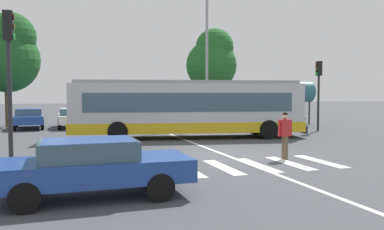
{
  "coord_description": "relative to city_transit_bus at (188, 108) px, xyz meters",
  "views": [
    {
      "loc": [
        -6.14,
        -14.72,
        2.42
      ],
      "look_at": [
        0.12,
        4.55,
        1.3
      ],
      "focal_mm": 37.89,
      "sensor_mm": 36.0,
      "label": 1
    }
  ],
  "objects": [
    {
      "name": "twin_arm_street_lamp",
      "position": [
        3.49,
        6.58,
        4.54
      ],
      "size": [
        5.39,
        0.32,
        9.99
      ],
      "color": "#939399",
      "rests_on": "ground_plane"
    },
    {
      "name": "ground_plane",
      "position": [
        -0.33,
        -5.92,
        -1.59
      ],
      "size": [
        160.0,
        160.0,
        0.0
      ],
      "primitive_type": "plane",
      "color": "#424449"
    },
    {
      "name": "traffic_light_far_corner",
      "position": [
        8.94,
        1.08,
        1.37
      ],
      "size": [
        0.33,
        0.32,
        4.38
      ],
      "color": "#28282B",
      "rests_on": "ground_plane"
    },
    {
      "name": "pedestrian_crossing_street",
      "position": [
        1.26,
        -7.78,
        -0.62
      ],
      "size": [
        0.58,
        0.29,
        1.72
      ],
      "color": "brown",
      "rests_on": "ground_plane"
    },
    {
      "name": "background_tree_right",
      "position": [
        6.1,
        12.33,
        3.64
      ],
      "size": [
        4.39,
        4.39,
        7.97
      ],
      "color": "brown",
      "rests_on": "ground_plane"
    },
    {
      "name": "foreground_sedan",
      "position": [
        -5.83,
        -11.17,
        -0.82
      ],
      "size": [
        4.52,
        1.92,
        1.35
      ],
      "color": "black",
      "rests_on": "ground_plane"
    },
    {
      "name": "city_transit_bus",
      "position": [
        0.0,
        0.0,
        0.0
      ],
      "size": [
        12.59,
        4.72,
        3.06
      ],
      "color": "black",
      "rests_on": "ground_plane"
    },
    {
      "name": "parked_car_silver",
      "position": [
        2.16,
        8.06,
        -0.82
      ],
      "size": [
        1.91,
        4.52,
        1.35
      ],
      "color": "black",
      "rests_on": "ground_plane"
    },
    {
      "name": "parked_car_blue",
      "position": [
        -8.52,
        8.63,
        -0.82
      ],
      "size": [
        2.04,
        4.59,
        1.35
      ],
      "color": "black",
      "rests_on": "ground_plane"
    },
    {
      "name": "parked_car_black",
      "position": [
        -0.35,
        8.51,
        -0.82
      ],
      "size": [
        2.03,
        4.58,
        1.35
      ],
      "color": "black",
      "rests_on": "ground_plane"
    },
    {
      "name": "parked_car_charcoal",
      "position": [
        -3.07,
        8.29,
        -0.82
      ],
      "size": [
        1.95,
        4.54,
        1.35
      ],
      "color": "black",
      "rests_on": "ground_plane"
    },
    {
      "name": "bus_stop_shelter",
      "position": [
        9.62,
        5.97,
        0.83
      ],
      "size": [
        4.09,
        1.54,
        3.25
      ],
      "color": "#28282B",
      "rests_on": "ground_plane"
    },
    {
      "name": "crosswalk_painted_stripes",
      "position": [
        -0.86,
        -8.55,
        -1.58
      ],
      "size": [
        6.6,
        2.76,
        0.01
      ],
      "color": "silver",
      "rests_on": "ground_plane"
    },
    {
      "name": "lane_center_line",
      "position": [
        -0.41,
        -3.92,
        -1.59
      ],
      "size": [
        0.16,
        24.0,
        0.01
      ],
      "primitive_type": "cube",
      "color": "silver",
      "rests_on": "ground_plane"
    },
    {
      "name": "parked_car_red",
      "position": [
        4.97,
        8.19,
        -0.82
      ],
      "size": [
        2.0,
        4.56,
        1.35
      ],
      "color": "black",
      "rests_on": "ground_plane"
    },
    {
      "name": "parked_car_white",
      "position": [
        -5.73,
        8.3,
        -0.82
      ],
      "size": [
        1.92,
        4.52,
        1.35
      ],
      "color": "black",
      "rests_on": "ground_plane"
    },
    {
      "name": "background_tree_left",
      "position": [
        -9.96,
        10.75,
        3.61
      ],
      "size": [
        4.59,
        4.59,
        8.06
      ],
      "color": "brown",
      "rests_on": "ground_plane"
    },
    {
      "name": "traffic_light_near_corner",
      "position": [
        -7.96,
        -6.94,
        1.71
      ],
      "size": [
        0.33,
        0.32,
        4.93
      ],
      "color": "#28282B",
      "rests_on": "ground_plane"
    }
  ]
}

